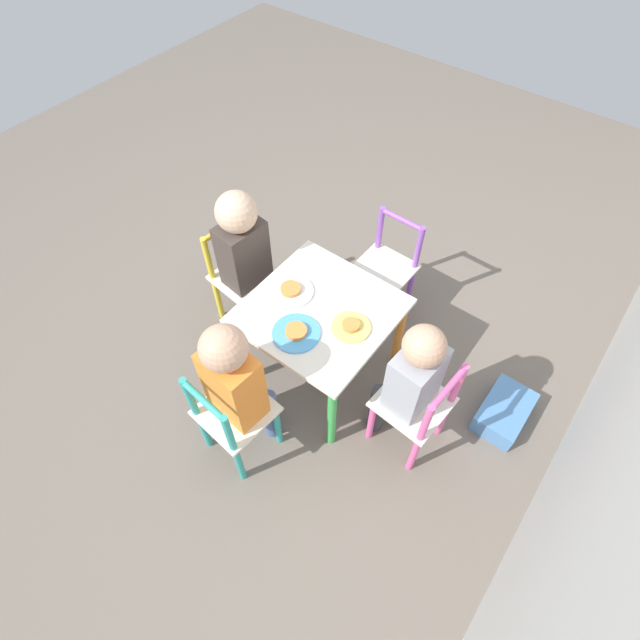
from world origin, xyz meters
TOP-DOWN VIEW (x-y plane):
  - ground_plane at (0.00, 0.00)m, footprint 6.00×6.00m
  - kids_table at (0.00, 0.00)m, footprint 0.56×0.56m
  - chair_yellow at (-0.05, -0.50)m, footprint 0.29×0.29m
  - chair_pink at (0.04, 0.50)m, footprint 0.28×0.28m
  - chair_teal at (0.50, -0.04)m, footprint 0.28×0.28m
  - chair_purple at (-0.50, 0.01)m, footprint 0.26×0.26m
  - child_front at (-0.05, -0.44)m, footprint 0.21×0.23m
  - child_back at (0.03, 0.44)m, footprint 0.21×0.22m
  - child_right at (0.44, -0.04)m, footprint 0.22×0.21m
  - plate_front at (-0.00, -0.15)m, footprint 0.19×0.19m
  - plate_back at (0.00, 0.15)m, footprint 0.15×0.15m
  - plate_right at (0.15, 0.00)m, footprint 0.19×0.19m
  - storage_bin at (-0.30, 0.78)m, footprint 0.28×0.18m

SIDE VIEW (x-z plane):
  - ground_plane at x=0.00m, z-range 0.00..0.00m
  - storage_bin at x=-0.30m, z-range 0.00..0.10m
  - chair_yellow at x=-0.05m, z-range 0.00..0.54m
  - chair_pink at x=0.04m, z-range 0.00..0.54m
  - chair_teal at x=0.50m, z-range 0.00..0.54m
  - chair_purple at x=-0.50m, z-range 0.00..0.54m
  - kids_table at x=0.00m, z-range 0.16..0.63m
  - child_back at x=0.03m, z-range 0.07..0.80m
  - child_right at x=0.44m, z-range 0.08..0.86m
  - plate_front at x=0.00m, z-range 0.46..0.49m
  - plate_back at x=0.00m, z-range 0.46..0.49m
  - plate_right at x=0.15m, z-range 0.46..0.49m
  - child_front at x=-0.05m, z-range 0.09..0.87m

